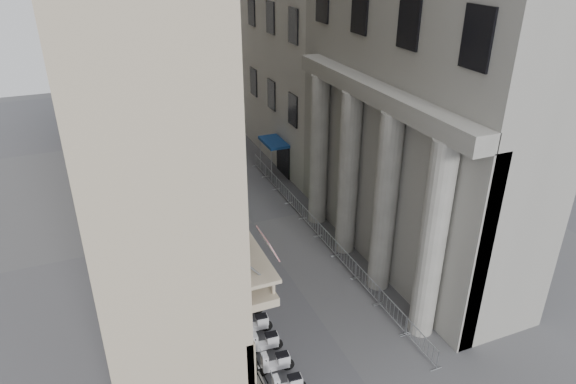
# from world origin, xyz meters

# --- Properties ---
(iron_fence) EXTENTS (0.30, 28.00, 1.40)m
(iron_fence) POSITION_xyz_m (-4.30, 18.00, 0.00)
(iron_fence) COLOR black
(iron_fence) RESTS_ON ground
(blue_awning) EXTENTS (1.60, 3.00, 3.00)m
(blue_awning) POSITION_xyz_m (4.15, 26.00, 0.00)
(blue_awning) COLOR navy
(blue_awning) RESTS_ON ground
(scooter_2) EXTENTS (1.44, 0.66, 1.50)m
(scooter_2) POSITION_xyz_m (-3.36, 6.08, 0.00)
(scooter_2) COLOR white
(scooter_2) RESTS_ON ground
(scooter_3) EXTENTS (1.44, 0.66, 1.50)m
(scooter_3) POSITION_xyz_m (-3.36, 7.46, 0.00)
(scooter_3) COLOR white
(scooter_3) RESTS_ON ground
(scooter_4) EXTENTS (1.44, 0.66, 1.50)m
(scooter_4) POSITION_xyz_m (-3.36, 8.84, 0.00)
(scooter_4) COLOR white
(scooter_4) RESTS_ON ground
(scooter_5) EXTENTS (1.44, 0.66, 1.50)m
(scooter_5) POSITION_xyz_m (-3.36, 10.22, 0.00)
(scooter_5) COLOR white
(scooter_5) RESTS_ON ground
(scooter_6) EXTENTS (1.44, 0.66, 1.50)m
(scooter_6) POSITION_xyz_m (-3.36, 11.59, 0.00)
(scooter_6) COLOR white
(scooter_6) RESTS_ON ground
(scooter_7) EXTENTS (1.44, 0.66, 1.50)m
(scooter_7) POSITION_xyz_m (-3.36, 12.97, 0.00)
(scooter_7) COLOR white
(scooter_7) RESTS_ON ground
(scooter_8) EXTENTS (1.44, 0.66, 1.50)m
(scooter_8) POSITION_xyz_m (-3.36, 14.35, 0.00)
(scooter_8) COLOR white
(scooter_8) RESTS_ON ground
(scooter_9) EXTENTS (1.44, 0.66, 1.50)m
(scooter_9) POSITION_xyz_m (-3.36, 15.73, 0.00)
(scooter_9) COLOR white
(scooter_9) RESTS_ON ground
(scooter_10) EXTENTS (1.44, 0.66, 1.50)m
(scooter_10) POSITION_xyz_m (-3.36, 17.11, 0.00)
(scooter_10) COLOR white
(scooter_10) RESTS_ON ground
(scooter_11) EXTENTS (1.44, 0.66, 1.50)m
(scooter_11) POSITION_xyz_m (-3.36, 18.48, 0.00)
(scooter_11) COLOR white
(scooter_11) RESTS_ON ground
(scooter_12) EXTENTS (1.44, 0.66, 1.50)m
(scooter_12) POSITION_xyz_m (-3.36, 19.86, 0.00)
(scooter_12) COLOR white
(scooter_12) RESTS_ON ground
(barrier_0) EXTENTS (0.60, 2.40, 1.10)m
(barrier_0) POSITION_xyz_m (3.36, 4.70, 0.00)
(barrier_0) COLOR #A8AAAF
(barrier_0) RESTS_ON ground
(barrier_1) EXTENTS (0.60, 2.40, 1.10)m
(barrier_1) POSITION_xyz_m (3.36, 7.20, 0.00)
(barrier_1) COLOR #A8AAAF
(barrier_1) RESTS_ON ground
(barrier_2) EXTENTS (0.60, 2.40, 1.10)m
(barrier_2) POSITION_xyz_m (3.36, 9.70, 0.00)
(barrier_2) COLOR #A8AAAF
(barrier_2) RESTS_ON ground
(barrier_3) EXTENTS (0.60, 2.40, 1.10)m
(barrier_3) POSITION_xyz_m (3.36, 12.20, 0.00)
(barrier_3) COLOR #A8AAAF
(barrier_3) RESTS_ON ground
(barrier_4) EXTENTS (0.60, 2.40, 1.10)m
(barrier_4) POSITION_xyz_m (3.36, 14.70, 0.00)
(barrier_4) COLOR #A8AAAF
(barrier_4) RESTS_ON ground
(barrier_5) EXTENTS (0.60, 2.40, 1.10)m
(barrier_5) POSITION_xyz_m (3.36, 17.20, 0.00)
(barrier_5) COLOR #A8AAAF
(barrier_5) RESTS_ON ground
(barrier_6) EXTENTS (0.60, 2.40, 1.10)m
(barrier_6) POSITION_xyz_m (3.36, 19.70, 0.00)
(barrier_6) COLOR #A8AAAF
(barrier_6) RESTS_ON ground
(barrier_7) EXTENTS (0.60, 2.40, 1.10)m
(barrier_7) POSITION_xyz_m (3.36, 22.20, 0.00)
(barrier_7) COLOR #A8AAAF
(barrier_7) RESTS_ON ground
(barrier_8) EXTENTS (0.60, 2.40, 1.10)m
(barrier_8) POSITION_xyz_m (3.36, 24.70, 0.00)
(barrier_8) COLOR #A8AAAF
(barrier_8) RESTS_ON ground
(barrier_9) EXTENTS (0.60, 2.40, 1.10)m
(barrier_9) POSITION_xyz_m (3.36, 27.20, 0.00)
(barrier_9) COLOR #A8AAAF
(barrier_9) RESTS_ON ground
(security_tent) EXTENTS (3.78, 3.78, 3.07)m
(security_tent) POSITION_xyz_m (-1.24, 22.63, 2.57)
(security_tent) COLOR white
(security_tent) RESTS_ON ground
(street_lamp) EXTENTS (2.71, 1.16, 8.72)m
(street_lamp) POSITION_xyz_m (-3.86, 17.86, 5.23)
(street_lamp) COLOR gray
(street_lamp) RESTS_ON ground
(info_kiosk) EXTENTS (0.49, 0.91, 1.84)m
(info_kiosk) POSITION_xyz_m (-3.76, 21.43, 0.93)
(info_kiosk) COLOR black
(info_kiosk) RESTS_ON ground
(pedestrian_a) EXTENTS (0.72, 0.57, 1.74)m
(pedestrian_a) POSITION_xyz_m (-0.24, 29.87, 0.87)
(pedestrian_a) COLOR black
(pedestrian_a) RESTS_ON ground
(pedestrian_b) EXTENTS (1.07, 1.03, 1.73)m
(pedestrian_b) POSITION_xyz_m (2.13, 31.25, 0.87)
(pedestrian_b) COLOR black
(pedestrian_b) RESTS_ON ground
(pedestrian_c) EXTENTS (1.17, 1.05, 2.02)m
(pedestrian_c) POSITION_xyz_m (-1.73, 35.22, 1.01)
(pedestrian_c) COLOR black
(pedestrian_c) RESTS_ON ground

